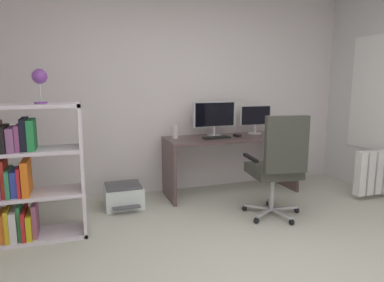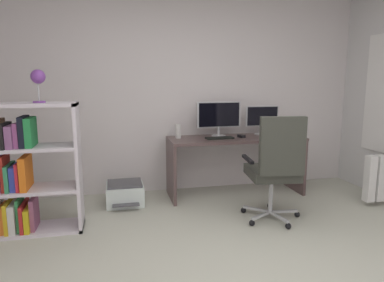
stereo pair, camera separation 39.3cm
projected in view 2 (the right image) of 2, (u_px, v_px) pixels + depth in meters
name	position (u px, v px, depth m)	size (l,w,h in m)	color
wall_back	(180.00, 91.00, 4.54)	(4.83, 0.10, 2.62)	silver
desk	(235.00, 151.00, 4.40)	(1.69, 0.59, 0.74)	#523E3C
monitor_main	(219.00, 116.00, 4.41)	(0.58, 0.18, 0.44)	#B2B5B7
monitor_secondary	(262.00, 118.00, 4.55)	(0.44, 0.18, 0.38)	#B2B5B7
keyboard	(220.00, 138.00, 4.25)	(0.34, 0.13, 0.02)	black
computer_mouse	(241.00, 136.00, 4.34)	(0.06, 0.10, 0.03)	black
desktop_speaker	(178.00, 131.00, 4.28)	(0.07, 0.07, 0.17)	silver
office_chair	(275.00, 165.00, 3.49)	(0.62, 0.64, 1.11)	#B7BABC
bookshelf	(26.00, 172.00, 3.28)	(0.79, 0.36, 1.24)	silver
desk_lamp	(38.00, 79.00, 3.16)	(0.13, 0.13, 0.30)	#7A3E9B
printer	(125.00, 193.00, 4.10)	(0.43, 0.48, 0.26)	silver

